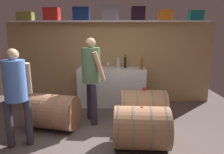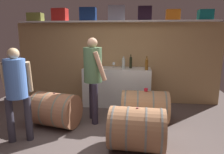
% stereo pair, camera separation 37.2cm
% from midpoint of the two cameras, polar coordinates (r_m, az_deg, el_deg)
% --- Properties ---
extents(ground_plane, '(6.40, 8.03, 0.02)m').
position_cam_midpoint_polar(ground_plane, '(3.90, -4.32, -14.97)').
color(ground_plane, '#594D4A').
extents(back_wall_panel, '(5.20, 0.10, 2.04)m').
position_cam_midpoint_polar(back_wall_panel, '(5.34, -2.69, 3.91)').
color(back_wall_panel, tan).
rests_on(back_wall_panel, ground).
extents(high_shelf_board, '(4.79, 0.40, 0.03)m').
position_cam_midpoint_polar(high_shelf_board, '(5.15, -2.91, 15.16)').
color(high_shelf_board, silver).
rests_on(high_shelf_board, back_wall_panel).
extents(toolcase_olive, '(0.38, 0.28, 0.21)m').
position_cam_midpoint_polar(toolcase_olive, '(5.68, -24.75, 15.03)').
color(toolcase_olive, olive).
rests_on(toolcase_olive, high_shelf_board).
extents(toolcase_red, '(0.38, 0.25, 0.31)m').
position_cam_midpoint_polar(toolcase_red, '(5.44, -18.37, 16.21)').
color(toolcase_red, red).
rests_on(toolcase_red, high_shelf_board).
extents(toolcase_navy, '(0.40, 0.27, 0.32)m').
position_cam_midpoint_polar(toolcase_navy, '(5.26, -10.65, 16.82)').
color(toolcase_navy, navy).
rests_on(toolcase_navy, high_shelf_board).
extents(toolcase_grey, '(0.42, 0.26, 0.35)m').
position_cam_midpoint_polar(toolcase_grey, '(5.17, -2.64, 17.28)').
color(toolcase_grey, gray).
rests_on(toolcase_grey, high_shelf_board).
extents(toolcase_black, '(0.32, 0.30, 0.32)m').
position_cam_midpoint_polar(toolcase_black, '(5.17, 5.11, 17.08)').
color(toolcase_black, black).
rests_on(toolcase_black, high_shelf_board).
extents(toolcase_orange, '(0.33, 0.30, 0.24)m').
position_cam_midpoint_polar(toolcase_orange, '(5.25, 12.55, 16.34)').
color(toolcase_orange, orange).
rests_on(toolcase_orange, high_shelf_board).
extents(toolcase_teal, '(0.32, 0.30, 0.23)m').
position_cam_midpoint_polar(toolcase_teal, '(5.43, 20.38, 15.68)').
color(toolcase_teal, '#137578').
rests_on(toolcase_teal, high_shelf_board).
extents(work_cabinet, '(1.63, 0.56, 0.94)m').
position_cam_midpoint_polar(work_cabinet, '(5.11, -2.18, -2.71)').
color(work_cabinet, white).
rests_on(work_cabinet, ground).
extents(wine_bottle_amber, '(0.07, 0.07, 0.32)m').
position_cam_midpoint_polar(wine_bottle_amber, '(4.81, 6.00, 3.81)').
color(wine_bottle_amber, brown).
rests_on(wine_bottle_amber, work_cabinet).
extents(wine_bottle_clear, '(0.08, 0.08, 0.30)m').
position_cam_midpoint_polar(wine_bottle_clear, '(4.95, -0.42, 3.99)').
color(wine_bottle_clear, '#B4C3BE').
rests_on(wine_bottle_clear, work_cabinet).
extents(wine_bottle_dark, '(0.07, 0.07, 0.33)m').
position_cam_midpoint_polar(wine_bottle_dark, '(5.02, 1.55, 4.21)').
color(wine_bottle_dark, black).
rests_on(wine_bottle_dark, work_cabinet).
extents(wine_glass, '(0.07, 0.07, 0.13)m').
position_cam_midpoint_polar(wine_glass, '(5.11, -3.22, 3.66)').
color(wine_glass, white).
rests_on(wine_glass, work_cabinet).
extents(wine_barrel_near, '(0.91, 0.65, 0.66)m').
position_cam_midpoint_polar(wine_barrel_near, '(4.21, 6.10, -7.98)').
color(wine_barrel_near, tan).
rests_on(wine_barrel_near, ground).
extents(wine_barrel_far, '(0.97, 0.81, 0.66)m').
position_cam_midpoint_polar(wine_barrel_far, '(4.08, -18.48, -9.19)').
color(wine_barrel_far, '#A76D4C').
rests_on(wine_barrel_far, ground).
extents(wine_barrel_flank, '(0.86, 0.70, 0.68)m').
position_cam_midpoint_polar(wine_barrel_flank, '(3.25, 4.86, -13.93)').
color(wine_barrel_flank, '#A26E4A').
rests_on(wine_barrel_flank, ground).
extents(tasting_cup, '(0.07, 0.07, 0.06)m').
position_cam_midpoint_polar(tasting_cup, '(4.11, 6.36, -3.32)').
color(tasting_cup, red).
rests_on(tasting_cup, wine_barrel_near).
extents(winemaker_pouring, '(0.48, 0.54, 1.68)m').
position_cam_midpoint_polar(winemaker_pouring, '(4.03, -8.38, 1.48)').
color(winemaker_pouring, '#2F293A').
rests_on(winemaker_pouring, ground).
extents(visitor_tasting, '(0.50, 0.42, 1.54)m').
position_cam_midpoint_polar(visitor_tasting, '(3.51, -28.04, -2.76)').
color(visitor_tasting, '#34313E').
rests_on(visitor_tasting, ground).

